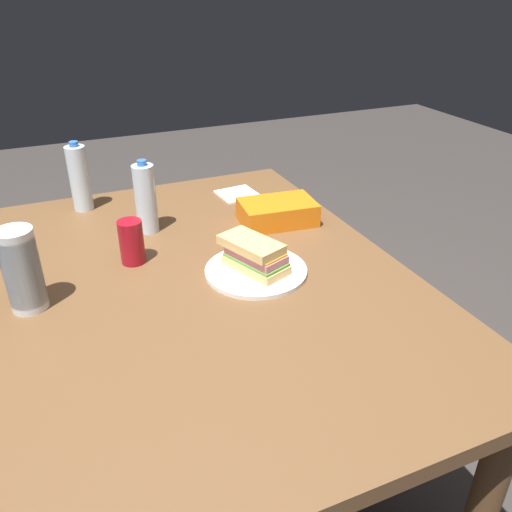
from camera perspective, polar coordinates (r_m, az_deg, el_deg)
ground_plane at (r=1.84m, az=-4.61°, el=-21.97°), size 8.00×8.00×0.00m
dining_table at (r=1.41m, az=-5.60°, el=-5.42°), size 1.41×1.04×0.72m
paper_plate at (r=1.38m, az=0.00°, el=-1.60°), size 0.27×0.27×0.01m
sandwich at (r=1.36m, az=-0.17°, el=0.13°), size 0.20×0.16×0.08m
soda_can_red at (r=1.44m, az=-13.39°, el=1.50°), size 0.07×0.07×0.12m
chip_bag at (r=1.65m, az=2.35°, el=4.79°), size 0.17×0.24×0.07m
water_bottle_tall at (r=1.60m, az=-11.92°, el=6.14°), size 0.06×0.06×0.22m
plastic_cup_stack at (r=1.31m, az=-24.10°, el=-1.42°), size 0.08×0.08×0.20m
water_bottle_spare at (r=1.81m, az=-18.67°, el=8.04°), size 0.06×0.06×0.23m
paper_napkin at (r=1.87m, az=-2.01°, el=6.75°), size 0.14×0.14×0.01m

